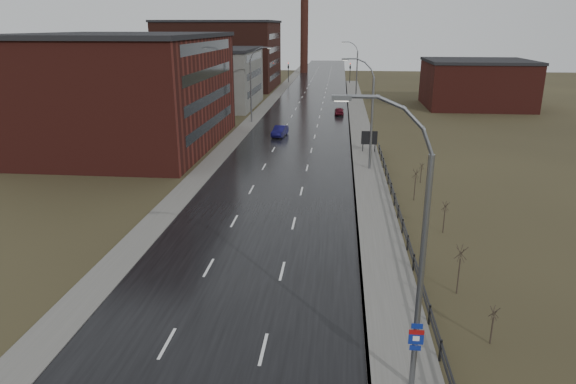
% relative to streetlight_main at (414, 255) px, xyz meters
% --- Properties ---
extents(road, '(14.00, 300.00, 0.06)m').
position_rel_streetlight_main_xyz_m(road, '(-8.47, 58.00, -6.03)').
color(road, black).
rests_on(road, ground).
extents(sidewalk_right, '(3.20, 180.00, 0.18)m').
position_rel_streetlight_main_xyz_m(sidewalk_right, '(0.13, 33.00, -5.97)').
color(sidewalk_right, '#595651').
rests_on(sidewalk_right, ground).
extents(curb_right, '(0.16, 180.00, 0.18)m').
position_rel_streetlight_main_xyz_m(curb_right, '(-1.39, 33.00, -5.97)').
color(curb_right, slate).
rests_on(curb_right, ground).
extents(sidewalk_left, '(2.40, 260.00, 0.12)m').
position_rel_streetlight_main_xyz_m(sidewalk_left, '(-16.67, 58.00, -6.00)').
color(sidewalk_left, '#595651').
rests_on(sidewalk_left, ground).
extents(warehouse_near, '(22.44, 28.56, 13.50)m').
position_rel_streetlight_main_xyz_m(warehouse_near, '(-29.46, 43.00, 0.70)').
color(warehouse_near, '#471914').
rests_on(warehouse_near, ground).
extents(warehouse_mid, '(16.32, 20.40, 10.50)m').
position_rel_streetlight_main_xyz_m(warehouse_mid, '(-26.46, 76.00, -0.80)').
color(warehouse_mid, slate).
rests_on(warehouse_mid, ground).
extents(warehouse_far, '(26.52, 24.48, 15.50)m').
position_rel_streetlight_main_xyz_m(warehouse_far, '(-31.47, 106.00, 1.70)').
color(warehouse_far, '#331611').
rests_on(warehouse_far, ground).
extents(building_right, '(18.36, 16.32, 8.50)m').
position_rel_streetlight_main_xyz_m(building_right, '(21.83, 80.00, -1.80)').
color(building_right, '#471914').
rests_on(building_right, ground).
extents(smokestack, '(2.70, 2.70, 30.70)m').
position_rel_streetlight_main_xyz_m(smokestack, '(-14.47, 148.00, 9.44)').
color(smokestack, '#331611').
rests_on(smokestack, ground).
extents(streetlight_main, '(3.91, 0.29, 12.11)m').
position_rel_streetlight_main_xyz_m(streetlight_main, '(0.00, 0.00, 0.00)').
color(streetlight_main, slate).
rests_on(streetlight_main, ground).
extents(streetlight_right_mid, '(3.36, 0.28, 11.35)m').
position_rel_streetlight_main_xyz_m(streetlight_right_mid, '(0.03, 34.00, -0.22)').
color(streetlight_right_mid, slate).
rests_on(streetlight_right_mid, ground).
extents(streetlight_left, '(3.36, 0.28, 11.35)m').
position_rel_streetlight_main_xyz_m(streetlight_left, '(-16.17, 60.00, -0.22)').
color(streetlight_left, slate).
rests_on(streetlight_left, ground).
extents(streetlight_right_far, '(3.36, 0.28, 11.35)m').
position_rel_streetlight_main_xyz_m(streetlight_right_far, '(0.03, 88.00, -0.22)').
color(streetlight_right_far, slate).
rests_on(streetlight_right_far, ground).
extents(guardrail, '(0.10, 53.05, 1.10)m').
position_rel_streetlight_main_xyz_m(guardrail, '(1.83, 16.32, -5.35)').
color(guardrail, black).
rests_on(guardrail, ground).
extents(shrub_b, '(0.47, 0.49, 1.95)m').
position_rel_streetlight_main_xyz_m(shrub_b, '(4.46, 3.60, -5.03)').
color(shrub_b, '#382D23').
rests_on(shrub_b, ground).
extents(shrub_c, '(0.68, 0.72, 2.90)m').
position_rel_streetlight_main_xyz_m(shrub_c, '(3.90, 8.34, -4.51)').
color(shrub_c, '#382D23').
rests_on(shrub_c, ground).
extents(shrub_d, '(0.56, 0.59, 2.37)m').
position_rel_streetlight_main_xyz_m(shrub_d, '(4.80, 17.39, -4.80)').
color(shrub_d, '#382D23').
rests_on(shrub_d, ground).
extents(shrub_e, '(0.65, 0.69, 2.77)m').
position_rel_streetlight_main_xyz_m(shrub_e, '(3.66, 24.59, -4.59)').
color(shrub_e, '#382D23').
rests_on(shrub_e, ground).
extents(shrub_f, '(0.47, 0.49, 1.96)m').
position_rel_streetlight_main_xyz_m(shrub_f, '(4.96, 29.87, -5.02)').
color(shrub_f, '#382D23').
rests_on(shrub_f, ground).
extents(billboard, '(1.87, 0.17, 2.64)m').
position_rel_streetlight_main_xyz_m(billboard, '(0.63, 41.56, -4.31)').
color(billboard, black).
rests_on(billboard, ground).
extents(traffic_light_left, '(0.58, 2.73, 5.30)m').
position_rel_streetlight_main_xyz_m(traffic_light_left, '(-16.47, 118.00, -1.46)').
color(traffic_light_left, black).
rests_on(traffic_light_left, ground).
extents(traffic_light_right, '(0.58, 2.73, 5.30)m').
position_rel_streetlight_main_xyz_m(traffic_light_right, '(-0.47, 118.00, -1.46)').
color(traffic_light_right, black).
rests_on(traffic_light_right, ground).
extents(car_near, '(2.04, 4.39, 1.39)m').
position_rel_streetlight_main_xyz_m(car_near, '(-10.90, 50.01, -5.36)').
color(car_near, '#100D45').
rests_on(car_near, ground).
extents(car_far, '(1.56, 3.81, 1.29)m').
position_rel_streetlight_main_xyz_m(car_far, '(-2.97, 68.28, -5.41)').
color(car_far, '#4C0C17').
rests_on(car_far, ground).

